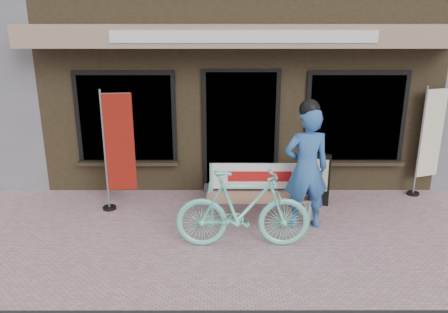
{
  "coord_description": "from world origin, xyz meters",
  "views": [
    {
      "loc": [
        -0.3,
        -5.48,
        2.96
      ],
      "look_at": [
        -0.29,
        0.7,
        1.05
      ],
      "focal_mm": 35.0,
      "sensor_mm": 36.0,
      "label": 1
    }
  ],
  "objects_px": {
    "bench": "(260,188)",
    "nobori_red": "(118,149)",
    "bicycle": "(243,209)",
    "menu_stand": "(316,179)",
    "person": "(306,166)",
    "nobori_cream": "(429,139)"
  },
  "relations": [
    {
      "from": "nobori_cream",
      "to": "bicycle",
      "type": "bearing_deg",
      "value": -169.74
    },
    {
      "from": "nobori_red",
      "to": "person",
      "type": "bearing_deg",
      "value": -20.57
    },
    {
      "from": "bicycle",
      "to": "nobori_red",
      "type": "height_order",
      "value": "nobori_red"
    },
    {
      "from": "person",
      "to": "bench",
      "type": "bearing_deg",
      "value": 153.5
    },
    {
      "from": "nobori_red",
      "to": "bench",
      "type": "bearing_deg",
      "value": -18.37
    },
    {
      "from": "person",
      "to": "nobori_red",
      "type": "bearing_deg",
      "value": 160.78
    },
    {
      "from": "bicycle",
      "to": "nobori_red",
      "type": "bearing_deg",
      "value": 56.93
    },
    {
      "from": "person",
      "to": "nobori_red",
      "type": "height_order",
      "value": "nobori_red"
    },
    {
      "from": "nobori_cream",
      "to": "menu_stand",
      "type": "xyz_separation_m",
      "value": [
        -2.03,
        -0.49,
        -0.55
      ]
    },
    {
      "from": "bench",
      "to": "bicycle",
      "type": "height_order",
      "value": "bicycle"
    },
    {
      "from": "person",
      "to": "bicycle",
      "type": "xyz_separation_m",
      "value": [
        -0.94,
        -0.61,
        -0.41
      ]
    },
    {
      "from": "bicycle",
      "to": "menu_stand",
      "type": "xyz_separation_m",
      "value": [
        1.29,
        1.43,
        -0.09
      ]
    },
    {
      "from": "person",
      "to": "nobori_red",
      "type": "relative_size",
      "value": 0.98
    },
    {
      "from": "nobori_red",
      "to": "nobori_cream",
      "type": "relative_size",
      "value": 1.02
    },
    {
      "from": "nobori_red",
      "to": "menu_stand",
      "type": "height_order",
      "value": "nobori_red"
    },
    {
      "from": "nobori_red",
      "to": "menu_stand",
      "type": "bearing_deg",
      "value": -4.85
    },
    {
      "from": "nobori_red",
      "to": "nobori_cream",
      "type": "height_order",
      "value": "nobori_red"
    },
    {
      "from": "bench",
      "to": "bicycle",
      "type": "relative_size",
      "value": 0.9
    },
    {
      "from": "bench",
      "to": "nobori_red",
      "type": "distance_m",
      "value": 2.34
    },
    {
      "from": "menu_stand",
      "to": "nobori_red",
      "type": "bearing_deg",
      "value": -160.57
    },
    {
      "from": "nobori_red",
      "to": "bicycle",
      "type": "bearing_deg",
      "value": -40.83
    },
    {
      "from": "bench",
      "to": "menu_stand",
      "type": "bearing_deg",
      "value": 30.93
    }
  ]
}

